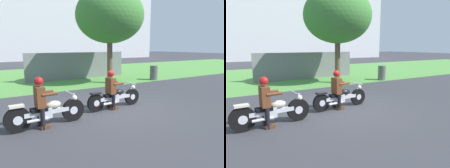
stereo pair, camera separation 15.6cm
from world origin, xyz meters
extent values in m
plane|color=#38383D|center=(0.00, 0.00, 0.00)|extent=(120.00, 120.00, 0.00)
cube|color=#549342|center=(0.00, 9.73, 0.00)|extent=(60.00, 12.00, 0.01)
cube|color=silver|center=(0.89, 30.84, 6.19)|extent=(47.84, 8.00, 12.39)
cylinder|color=black|center=(0.70, 0.08, 0.31)|extent=(0.62, 0.16, 0.61)
cylinder|color=silver|center=(0.70, 0.08, 0.31)|extent=(0.22, 0.15, 0.21)
cylinder|color=black|center=(-0.90, -0.02, 0.31)|extent=(0.62, 0.16, 0.61)
cylinder|color=silver|center=(-0.90, -0.02, 0.31)|extent=(0.22, 0.15, 0.21)
cube|color=silver|center=(-0.10, 0.03, 0.39)|extent=(1.28, 0.22, 0.12)
cube|color=silver|center=(-0.15, 0.03, 0.37)|extent=(0.33, 0.26, 0.28)
ellipsoid|color=black|center=(0.08, 0.04, 0.57)|extent=(0.45, 0.27, 0.22)
cube|color=black|center=(-0.32, 0.02, 0.49)|extent=(0.45, 0.27, 0.10)
cube|color=black|center=(-0.90, -0.02, 0.64)|extent=(0.37, 0.22, 0.06)
cylinder|color=silver|center=(0.65, 0.08, 0.56)|extent=(0.26, 0.07, 0.53)
cylinder|color=silver|center=(0.60, 0.08, 0.85)|extent=(0.08, 0.66, 0.04)
sphere|color=white|center=(0.76, 0.09, 0.67)|extent=(0.16, 0.16, 0.16)
cylinder|color=silver|center=(-0.39, -0.13, 0.25)|extent=(0.55, 0.12, 0.08)
cylinder|color=black|center=(-0.29, 0.20, 0.28)|extent=(0.12, 0.12, 0.56)
cube|color=#593319|center=(-0.23, 0.20, 0.05)|extent=(0.25, 0.12, 0.10)
cylinder|color=black|center=(-0.27, -0.16, 0.28)|extent=(0.12, 0.12, 0.56)
cube|color=#593319|center=(-0.21, -0.16, 0.05)|extent=(0.25, 0.12, 0.10)
cube|color=brown|center=(-0.28, 0.02, 0.84)|extent=(0.24, 0.39, 0.56)
cylinder|color=brown|center=(-0.07, 0.20, 0.92)|extent=(0.42, 0.12, 0.09)
cylinder|color=brown|center=(-0.05, -0.14, 0.92)|extent=(0.42, 0.12, 0.09)
sphere|color=tan|center=(-0.28, 0.02, 1.24)|extent=(0.20, 0.20, 0.20)
sphere|color=#B21919|center=(-0.28, 0.02, 1.27)|extent=(0.24, 0.24, 0.24)
cylinder|color=black|center=(-1.87, -0.46, 0.34)|extent=(0.68, 0.16, 0.67)
cylinder|color=silver|center=(-1.87, -0.46, 0.34)|extent=(0.24, 0.16, 0.24)
cylinder|color=black|center=(-3.42, -0.56, 0.34)|extent=(0.68, 0.16, 0.67)
cylinder|color=silver|center=(-3.42, -0.56, 0.34)|extent=(0.24, 0.16, 0.24)
cube|color=silver|center=(-2.65, -0.51, 0.42)|extent=(1.24, 0.22, 0.12)
cube|color=silver|center=(-2.70, -0.51, 0.40)|extent=(0.33, 0.26, 0.28)
ellipsoid|color=beige|center=(-2.47, -0.49, 0.60)|extent=(0.45, 0.27, 0.22)
cube|color=black|center=(-2.87, -0.52, 0.52)|extent=(0.45, 0.27, 0.10)
cube|color=beige|center=(-3.42, -0.56, 0.70)|extent=(0.37, 0.22, 0.06)
cylinder|color=silver|center=(-1.92, -0.46, 0.59)|extent=(0.26, 0.07, 0.53)
cylinder|color=silver|center=(-1.97, -0.46, 0.88)|extent=(0.08, 0.66, 0.04)
sphere|color=white|center=(-1.81, -0.45, 0.70)|extent=(0.16, 0.16, 0.16)
cylinder|color=silver|center=(-2.94, -0.67, 0.28)|extent=(0.55, 0.12, 0.08)
cylinder|color=black|center=(-2.84, -0.34, 0.29)|extent=(0.12, 0.12, 0.59)
cube|color=#593319|center=(-2.78, -0.33, 0.05)|extent=(0.25, 0.12, 0.10)
cylinder|color=black|center=(-2.81, -0.70, 0.29)|extent=(0.12, 0.12, 0.59)
cube|color=#593319|center=(-2.75, -0.69, 0.05)|extent=(0.25, 0.12, 0.10)
cube|color=brown|center=(-2.83, -0.52, 0.87)|extent=(0.24, 0.39, 0.56)
cylinder|color=brown|center=(-2.62, -0.33, 0.95)|extent=(0.42, 0.12, 0.09)
cylinder|color=brown|center=(-2.59, -0.67, 0.95)|extent=(0.42, 0.12, 0.09)
sphere|color=tan|center=(-2.83, -0.52, 1.27)|extent=(0.20, 0.20, 0.20)
sphere|color=#B21919|center=(-2.83, -0.52, 1.30)|extent=(0.24, 0.24, 0.24)
cylinder|color=brown|center=(2.41, 4.67, 1.28)|extent=(0.32, 0.32, 2.57)
ellipsoid|color=#428438|center=(2.41, 4.67, 3.97)|extent=(3.99, 3.99, 3.19)
cylinder|color=#595E5B|center=(5.50, 4.17, 0.47)|extent=(0.51, 0.51, 0.95)
cube|color=slate|center=(1.40, 7.20, 0.90)|extent=(7.00, 0.06, 1.80)
camera|label=1|loc=(-3.96, -6.20, 2.22)|focal=33.42mm
camera|label=2|loc=(-3.82, -6.28, 2.22)|focal=33.42mm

